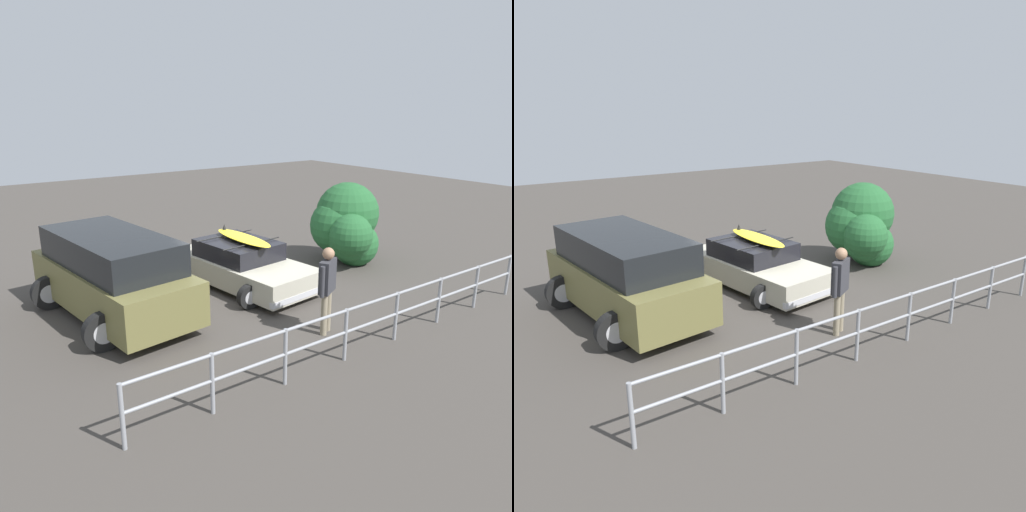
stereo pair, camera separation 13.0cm
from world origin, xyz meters
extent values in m
cube|color=#423D38|center=(0.00, 0.00, -0.01)|extent=(44.00, 44.00, 0.02)
cube|color=#B7B29E|center=(-0.19, -0.12, 0.44)|extent=(2.24, 4.27, 0.57)
cube|color=black|center=(-0.17, -0.28, 0.95)|extent=(1.78, 2.13, 0.45)
cube|color=silver|center=(-0.43, 1.87, 0.28)|extent=(1.80, 0.31, 0.14)
cube|color=silver|center=(0.04, -2.11, 0.28)|extent=(1.80, 0.31, 0.14)
cylinder|color=black|center=(-1.24, 1.03, 0.29)|extent=(0.58, 0.18, 0.58)
cylinder|color=#B7B7BC|center=(-1.24, 1.03, 0.29)|extent=(0.32, 0.19, 0.32)
cylinder|color=black|center=(0.56, 1.25, 0.29)|extent=(0.58, 0.18, 0.58)
cylinder|color=#B7B7BC|center=(0.56, 1.25, 0.29)|extent=(0.32, 0.19, 0.32)
cylinder|color=black|center=(-0.94, -1.49, 0.29)|extent=(0.58, 0.18, 0.58)
cylinder|color=#B7B7BC|center=(-0.94, -1.49, 0.29)|extent=(0.32, 0.19, 0.32)
cylinder|color=black|center=(0.85, -1.27, 0.29)|extent=(0.58, 0.18, 0.58)
cylinder|color=#B7B7BC|center=(0.85, -1.27, 0.29)|extent=(0.32, 0.19, 0.32)
cylinder|color=black|center=(-0.24, 0.25, 1.21)|extent=(1.85, 0.25, 0.03)
cylinder|color=black|center=(-0.11, -0.82, 1.21)|extent=(1.85, 0.25, 0.03)
ellipsoid|color=yellow|center=(-0.24, -0.17, 1.27)|extent=(0.58, 2.23, 0.09)
cone|color=black|center=(-0.24, -1.06, 1.39)|extent=(0.10, 0.10, 0.14)
cube|color=brown|center=(3.21, -0.17, 0.72)|extent=(2.37, 4.78, 0.94)
cube|color=black|center=(3.21, -0.17, 1.54)|extent=(2.11, 3.76, 0.69)
cylinder|color=black|center=(3.49, -2.55, 0.82)|extent=(0.71, 0.26, 0.70)
cylinder|color=black|center=(2.11, 1.09, 0.39)|extent=(0.78, 0.22, 0.78)
cylinder|color=#B7B7BC|center=(2.11, 1.09, 0.39)|extent=(0.43, 0.23, 0.43)
cylinder|color=black|center=(4.00, 1.31, 0.39)|extent=(0.78, 0.22, 0.78)
cylinder|color=#B7B7BC|center=(4.00, 1.31, 0.39)|extent=(0.43, 0.23, 0.43)
cylinder|color=black|center=(2.43, -1.65, 0.39)|extent=(0.78, 0.22, 0.78)
cylinder|color=#B7B7BC|center=(2.43, -1.65, 0.39)|extent=(0.43, 0.23, 0.43)
cylinder|color=black|center=(4.31, -1.43, 0.39)|extent=(0.78, 0.22, 0.78)
cylinder|color=#B7B7BC|center=(4.31, -1.43, 0.39)|extent=(0.43, 0.23, 0.43)
cylinder|color=gray|center=(-0.12, 3.16, 0.45)|extent=(0.13, 0.13, 0.90)
cylinder|color=gray|center=(0.10, 3.27, 0.45)|extent=(0.13, 0.13, 0.90)
cube|color=#333338|center=(-0.01, 3.21, 1.24)|extent=(0.56, 0.43, 0.68)
sphere|color=#9E7556|center=(-0.01, 3.21, 1.71)|extent=(0.24, 0.24, 0.24)
cylinder|color=#333338|center=(-0.28, 3.07, 1.21)|extent=(0.09, 0.09, 0.64)
cylinder|color=#333338|center=(0.26, 3.36, 1.21)|extent=(0.09, 0.09, 0.64)
cylinder|color=gray|center=(-5.16, 4.23, 0.51)|extent=(0.07, 0.07, 1.02)
cylinder|color=gray|center=(-3.75, 4.24, 0.51)|extent=(0.07, 0.07, 1.02)
cylinder|color=gray|center=(-2.33, 4.26, 0.51)|extent=(0.07, 0.07, 1.02)
cylinder|color=gray|center=(-0.91, 4.27, 0.51)|extent=(0.07, 0.07, 1.02)
cylinder|color=gray|center=(0.51, 4.28, 0.51)|extent=(0.07, 0.07, 1.02)
cylinder|color=gray|center=(1.93, 4.29, 0.51)|extent=(0.07, 0.07, 1.02)
cylinder|color=gray|center=(3.35, 4.31, 0.51)|extent=(0.07, 0.07, 1.02)
cylinder|color=gray|center=(4.76, 4.32, 0.51)|extent=(0.07, 0.07, 1.02)
cylinder|color=gray|center=(-0.20, 4.28, 0.99)|extent=(9.93, 0.14, 0.06)
cylinder|color=gray|center=(-0.20, 4.28, 0.56)|extent=(9.93, 0.14, 0.06)
cylinder|color=#4C3828|center=(-3.85, 0.12, 0.20)|extent=(0.33, 0.33, 0.40)
sphere|color=#235B2D|center=(-3.48, 0.46, 0.84)|extent=(1.22, 1.22, 1.22)
sphere|color=#235B2D|center=(-3.63, -0.16, 1.12)|extent=(1.68, 1.68, 1.68)
sphere|color=#235B2D|center=(-3.95, -0.13, 1.45)|extent=(1.85, 1.85, 1.85)
sphere|color=#235B2D|center=(-3.96, 0.25, 0.61)|extent=(1.35, 1.35, 1.35)
sphere|color=#235B2D|center=(-3.37, 0.62, 1.02)|extent=(1.23, 1.23, 1.23)
sphere|color=#235B2D|center=(-3.96, -0.39, 0.92)|extent=(1.62, 1.62, 1.62)
camera|label=1|loc=(6.66, 10.08, 4.55)|focal=35.00mm
camera|label=2|loc=(6.55, 10.16, 4.55)|focal=35.00mm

